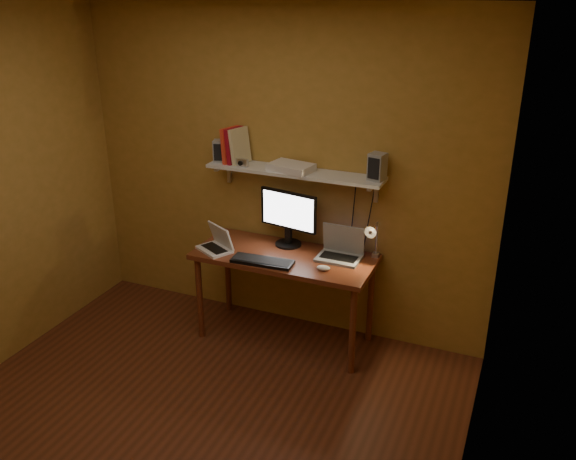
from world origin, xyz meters
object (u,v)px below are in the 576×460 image
at_px(speaker_left, 220,151).
at_px(shelf_camera, 242,163).
at_px(monitor, 288,215).
at_px(laptop, 341,249).
at_px(speaker_right, 377,167).
at_px(keyboard, 262,261).
at_px(desk_lamp, 373,237).
at_px(netbook, 217,243).
at_px(router, 291,167).
at_px(desk, 285,265).
at_px(wall_shelf, 294,172).
at_px(mouse, 323,268).

relative_size(speaker_left, shelf_camera, 1.60).
relative_size(monitor, speaker_left, 2.88).
relative_size(laptop, speaker_right, 1.67).
height_order(laptop, speaker_left, speaker_left).
xyz_separation_m(keyboard, desk_lamp, (0.75, 0.33, 0.20)).
bearing_deg(netbook, router, 59.03).
xyz_separation_m(desk, laptop, (0.42, 0.12, 0.15)).
bearing_deg(desk, monitor, 103.92).
bearing_deg(keyboard, netbook, 165.28).
height_order(wall_shelf, router, router).
height_order(speaker_right, shelf_camera, speaker_right).
height_order(desk, speaker_left, speaker_left).
bearing_deg(desk_lamp, wall_shelf, 174.12).
distance_m(monitor, speaker_right, 0.83).
bearing_deg(speaker_left, shelf_camera, -33.89).
height_order(laptop, shelf_camera, shelf_camera).
bearing_deg(netbook, speaker_left, 139.11).
relative_size(desk, keyboard, 2.98).
height_order(wall_shelf, speaker_right, speaker_right).
bearing_deg(wall_shelf, speaker_left, -179.80).
bearing_deg(netbook, laptop, 43.00).
distance_m(wall_shelf, router, 0.05).
relative_size(wall_shelf, keyboard, 2.98).
bearing_deg(laptop, monitor, 173.51).
relative_size(desk, wall_shelf, 1.00).
height_order(desk, laptop, laptop).
height_order(speaker_left, router, speaker_left).
bearing_deg(mouse, desk, 152.25).
relative_size(laptop, mouse, 3.29).
bearing_deg(wall_shelf, speaker_right, 0.91).
xyz_separation_m(desk_lamp, speaker_right, (-0.02, 0.08, 0.52)).
relative_size(netbook, desk_lamp, 0.89).
xyz_separation_m(monitor, router, (0.03, -0.01, 0.40)).
bearing_deg(desk_lamp, shelf_camera, 179.93).
bearing_deg(desk_lamp, netbook, -168.25).
distance_m(monitor, speaker_left, 0.75).
bearing_deg(shelf_camera, router, 7.17).
bearing_deg(desk_lamp, laptop, -179.30).
distance_m(monitor, router, 0.40).
xyz_separation_m(laptop, speaker_right, (0.22, 0.08, 0.66)).
relative_size(speaker_right, router, 0.61).
relative_size(netbook, speaker_right, 1.68).
xyz_separation_m(desk, shelf_camera, (-0.41, 0.13, 0.74)).
distance_m(keyboard, speaker_left, 0.97).
bearing_deg(mouse, shelf_camera, 154.08).
bearing_deg(monitor, netbook, -137.75).
xyz_separation_m(shelf_camera, router, (0.39, 0.05, -0.00)).
height_order(monitor, keyboard, monitor).
relative_size(laptop, router, 1.02).
bearing_deg(laptop, wall_shelf, 171.31).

